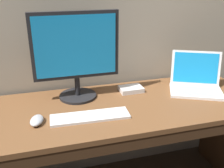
% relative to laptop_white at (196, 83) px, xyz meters
% --- Properties ---
extents(desk, '(1.63, 0.65, 0.73)m').
position_rel_laptop_white_xyz_m(desk, '(-0.49, -0.08, -0.27)').
color(desk, brown).
rests_on(desk, ground).
extents(laptop_white, '(0.41, 0.38, 0.25)m').
position_rel_laptop_white_xyz_m(laptop_white, '(0.00, 0.00, 0.00)').
color(laptop_white, white).
rests_on(laptop_white, desk).
extents(external_monitor, '(0.52, 0.24, 0.54)m').
position_rel_laptop_white_xyz_m(external_monitor, '(-0.78, 0.09, 0.24)').
color(external_monitor, black).
rests_on(external_monitor, desk).
extents(wired_keyboard, '(0.44, 0.14, 0.02)m').
position_rel_laptop_white_xyz_m(wired_keyboard, '(-0.76, -0.18, -0.05)').
color(wired_keyboard, white).
rests_on(wired_keyboard, desk).
extents(computer_mouse, '(0.09, 0.13, 0.04)m').
position_rel_laptop_white_xyz_m(computer_mouse, '(-1.04, -0.16, -0.04)').
color(computer_mouse, '#B7B7BC').
rests_on(computer_mouse, desk).
extents(external_drive_box, '(0.16, 0.11, 0.03)m').
position_rel_laptop_white_xyz_m(external_drive_box, '(-0.43, 0.10, -0.04)').
color(external_drive_box, silver).
rests_on(external_drive_box, desk).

